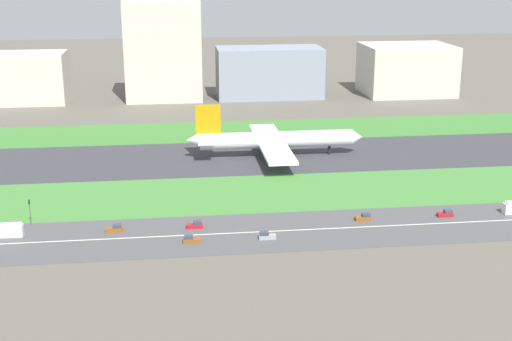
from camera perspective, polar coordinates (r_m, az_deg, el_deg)
The scene contains 20 objects.
ground_plane at distance 256.14m, azimuth -2.83°, elevation 1.01°, with size 800.00×800.00×0.00m, color #5B564C.
runway at distance 256.12m, azimuth -2.83°, elevation 1.02°, with size 280.00×46.00×0.10m, color #38383D.
grass_median_north at distance 295.68m, azimuth -3.45°, elevation 3.18°, with size 280.00×36.00×0.10m, color #3D7A33.
grass_median_south at distance 217.10m, azimuth -2.00°, elevation -1.92°, with size 280.00×36.00×0.10m, color #427F38.
highway at distance 187.24m, azimuth -1.10°, elevation -5.07°, with size 280.00×28.00×0.10m, color #4C4C4F.
highway_centerline at distance 187.22m, azimuth -1.10°, elevation -5.05°, with size 266.00×0.50×0.01m, color silver.
airliner at distance 256.52m, azimuth 1.34°, elevation 2.49°, with size 65.00×56.00×19.70m.
car_0 at distance 191.32m, azimuth -11.35°, elevation -4.64°, with size 4.40×1.80×2.00m.
car_4 at distance 182.96m, azimuth 0.86°, elevation -5.31°, with size 4.40×1.80×2.00m.
car_2 at distance 197.78m, azimuth 8.73°, elevation -3.77°, with size 4.40×1.80×2.00m.
car_5 at distance 205.35m, azimuth 15.12°, elevation -3.39°, with size 4.40×1.80×2.00m.
car_3 at distance 190.78m, azimuth -4.92°, elevation -4.42°, with size 4.40×1.80×2.00m.
bus_1 at distance 195.60m, azimuth -20.01°, elevation -4.60°, with size 11.60×2.50×3.50m.
car_1 at distance 181.46m, azimuth -5.29°, elevation -5.58°, with size 4.40×1.80×2.00m.
traffic_light at distance 200.75m, azimuth -17.84°, elevation -3.08°, with size 0.36×0.50×7.20m.
terminal_building at distance 371.31m, azimuth -18.38°, elevation 7.13°, with size 42.70×24.83×24.87m, color beige.
hangar_building at distance 362.51m, azimuth -7.55°, elevation 9.62°, with size 37.92×25.28×49.96m, color beige.
office_tower at distance 367.92m, azimuth 1.07°, elevation 7.95°, with size 53.95×25.40×25.55m, color gray.
cargo_warehouse at distance 385.26m, azimuth 12.08°, elevation 8.01°, with size 45.62×35.79×25.85m, color beige.
fuel_tank_west at distance 409.50m, azimuth -6.66°, elevation 8.02°, with size 18.68×18.68×15.15m, color silver.
Camera 1 is at (-18.07, -245.68, 70.16)m, focal length 49.40 mm.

